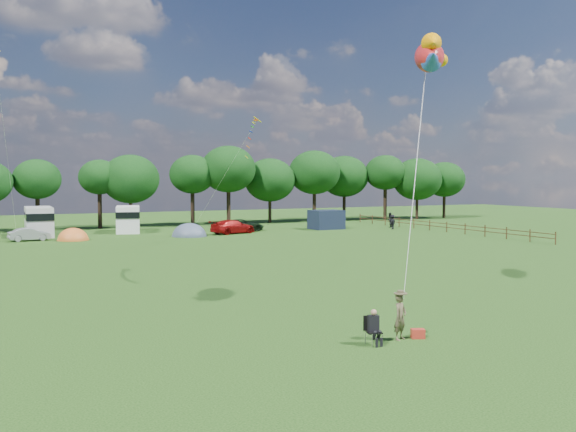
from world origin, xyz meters
name	(u,v)px	position (x,y,z in m)	size (l,w,h in m)	color
ground_plane	(368,316)	(0.00, 0.00, 0.00)	(180.00, 180.00, 0.00)	black
tree_line	(161,176)	(5.30, 54.99, 6.35)	(102.98, 10.98, 10.27)	black
fence	(438,225)	(32.00, 34.50, 0.70)	(0.12, 33.12, 1.20)	#472D19
car_b	(29,234)	(-10.82, 42.85, 0.63)	(1.34, 3.59, 1.27)	gray
car_c	(233,227)	(9.79, 41.84, 0.76)	(2.12, 5.04, 1.51)	maroon
car_d	(242,225)	(11.96, 44.42, 0.69)	(2.28, 5.03, 1.37)	black
campervan_b	(39,221)	(-9.53, 47.86, 1.64)	(2.85, 6.31, 3.05)	#B9B9BB
campervan_c	(128,218)	(-0.08, 48.84, 1.57)	(3.76, 6.35, 2.91)	white
tent_orange	(73,240)	(-6.94, 41.70, 0.02)	(3.07, 3.37, 2.41)	orange
tent_greyblue	(189,236)	(4.55, 40.82, 0.02)	(3.68, 4.03, 2.74)	#455166
awning_navy	(326,220)	(22.07, 42.87, 1.13)	(3.61, 2.93, 2.25)	#161E33
kite_flyer	(400,317)	(-1.15, -3.98, 0.87)	(0.63, 0.42, 1.74)	brown
camp_chair	(373,323)	(-2.45, -4.11, 0.78)	(0.65, 0.66, 1.31)	#99999E
kite_bag	(418,334)	(-0.41, -4.09, 0.18)	(0.50, 0.33, 0.36)	#B42C1E
fish_kite	(430,56)	(4.65, 1.80, 12.03)	(3.31, 4.19, 2.29)	red
streamer_kite_c	(253,129)	(-0.23, 12.29, 9.04)	(3.05, 4.96, 2.79)	#E2D100
walker_a	(390,220)	(30.35, 41.67, 0.92)	(0.89, 0.55, 1.83)	black
walker_b	(392,222)	(29.01, 39.21, 0.87)	(1.13, 0.52, 1.74)	black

